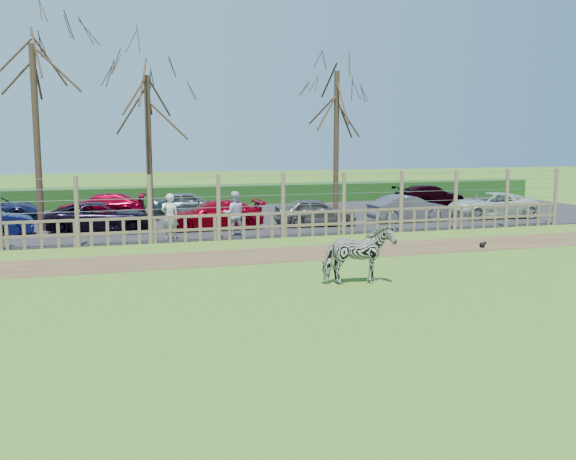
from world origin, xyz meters
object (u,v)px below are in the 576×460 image
object	(u,v)px
car_5	(408,208)
car_9	(101,206)
visitor_b	(234,214)
car_2	(102,217)
tree_right	(337,108)
car_4	(315,212)
visitor_a	(170,217)
car_6	(491,205)
crow	(482,245)
car_10	(188,204)
zebra	(358,255)
car_13	(430,196)
car_3	(214,215)
tree_left	(34,92)
tree_mid	(148,113)

from	to	relation	value
car_5	car_9	world-z (taller)	same
visitor_b	car_2	xyz separation A→B (m)	(-4.87, 2.57, -0.26)
tree_right	car_4	world-z (taller)	tree_right
car_4	car_9	xyz separation A→B (m)	(-8.82, 5.24, 0.00)
visitor_a	visitor_b	distance (m)	2.50
tree_right	car_4	size ratio (longest dim) A/B	2.09
car_6	car_5	bearing A→B (deg)	-83.11
visitor_a	crow	xyz separation A→B (m)	(10.21, -4.85, -0.80)
visitor_b	car_9	bearing A→B (deg)	-48.81
visitor_a	car_10	size ratio (longest dim) A/B	0.49
car_2	car_5	bearing A→B (deg)	-86.58
crow	visitor_b	bearing A→B (deg)	146.60
zebra	visitor_a	size ratio (longest dim) A/B	1.06
zebra	visitor_b	bearing A→B (deg)	9.92
crow	car_13	world-z (taller)	car_13
zebra	car_4	size ratio (longest dim) A/B	0.52
zebra	car_3	xyz separation A→B (m)	(-1.72, 11.12, -0.14)
zebra	car_3	world-z (taller)	zebra
tree_left	car_5	world-z (taller)	tree_left
car_9	car_13	size ratio (longest dim) A/B	1.00
crow	car_9	bearing A→B (deg)	135.94
car_3	car_4	size ratio (longest dim) A/B	1.17
car_5	car_10	bearing A→B (deg)	58.33
visitor_b	car_6	bearing A→B (deg)	-163.86
tree_mid	car_10	bearing A→B (deg)	50.04
tree_right	car_9	bearing A→B (deg)	170.43
visitor_a	car_3	bearing A→B (deg)	-132.26
car_5	car_6	distance (m)	4.55
crow	car_2	xyz separation A→B (m)	(-12.59, 7.66, 0.53)
car_2	car_3	distance (m)	4.49
car_4	tree_left	bearing A→B (deg)	86.36
zebra	crow	xyz separation A→B (m)	(6.41, 3.95, -0.67)
car_9	car_6	bearing A→B (deg)	82.58
crow	car_3	xyz separation A→B (m)	(-8.13, 7.16, 0.53)
car_3	car_4	world-z (taller)	same
car_5	visitor_a	bearing A→B (deg)	98.84
car_3	car_6	bearing A→B (deg)	90.79
zebra	car_2	distance (m)	13.16
car_5	car_6	bearing A→B (deg)	-90.14
visitor_a	car_6	world-z (taller)	visitor_a
car_13	car_10	bearing A→B (deg)	87.09
car_10	zebra	bearing A→B (deg)	-166.83
tree_left	car_3	distance (m)	8.62
tree_right	car_6	bearing A→B (deg)	-24.13
car_3	car_10	size ratio (longest dim) A/B	1.17
car_4	car_9	distance (m)	10.26
car_3	visitor_b	bearing A→B (deg)	11.74
car_5	car_6	xyz separation A→B (m)	(4.54, 0.19, 0.00)
tree_right	car_2	size ratio (longest dim) A/B	1.70
car_4	visitor_b	bearing A→B (deg)	120.43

